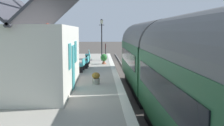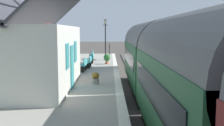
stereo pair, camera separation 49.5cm
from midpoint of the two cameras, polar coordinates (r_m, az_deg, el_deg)
The scene contains 18 objects.
ground_plane at distance 18.71m, azimuth 3.50°, elevation -4.99°, with size 160.00×160.00×0.00m, color #423D38.
platform at distance 18.69m, azimuth -10.01°, elevation -3.58°, with size 32.00×6.77×0.97m, color gray.
platform_edge_coping at distance 18.46m, azimuth -0.13°, elevation -2.05°, with size 32.00×0.36×0.02m, color beige.
rail_near at distance 18.93m, azimuth 8.40°, elevation -4.70°, with size 52.00×0.08×0.14m, color gray.
rail_far at distance 18.71m, azimuth 4.05°, elevation -4.77°, with size 52.00×0.08×0.14m, color gray.
train at distance 9.01m, azimuth 15.68°, elevation -3.45°, with size 27.23×2.73×4.32m.
station_building at distance 14.01m, azimuth -16.43°, elevation 1.71°, with size 7.90×3.90×5.82m.
bench_platform_end at distance 21.15m, azimuth -5.89°, elevation 0.29°, with size 1.41×0.47×0.88m.
bench_mid_platform at distance 24.24m, azimuth -5.43°, elevation 1.10°, with size 1.41×0.47×0.88m.
bench_by_lamp at distance 27.81m, azimuth -5.47°, elevation 1.80°, with size 1.42×0.48×0.88m.
bench_near_building at distance 19.24m, azimuth -6.91°, elevation -0.34°, with size 1.42×0.50×0.88m.
planter_bench_left at distance 26.12m, azimuth -12.06°, elevation 1.01°, with size 0.72×0.32×0.65m.
planter_edge_near at distance 14.62m, azimuth -4.28°, elevation -3.09°, with size 0.43×0.43×0.63m.
planter_by_door at distance 20.89m, azimuth -15.13°, elevation -0.07°, with size 0.53×0.53×0.85m.
planter_corner_building at distance 23.51m, azimuth -2.28°, elevation 0.89°, with size 0.56×0.56×0.85m.
planter_edge_far at distance 28.58m, azimuth -11.56°, elevation 1.56°, with size 0.38×0.38×0.69m.
lamp_post_platform at distance 26.12m, azimuth -2.67°, elevation 6.42°, with size 0.32×0.50×3.91m.
station_sign_board at distance 27.02m, azimuth -1.86°, elevation 3.20°, with size 0.96×0.06×1.57m.
Camera 1 is at (-18.23, 2.12, 3.74)m, focal length 44.62 mm.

